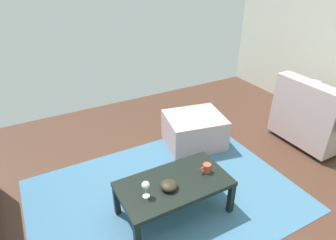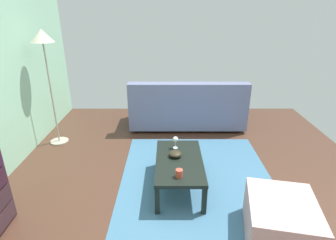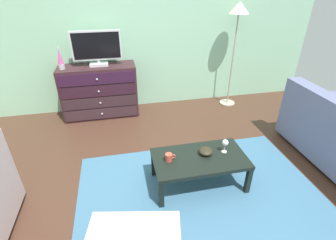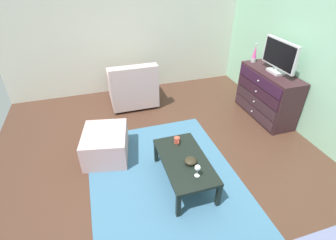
% 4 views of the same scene
% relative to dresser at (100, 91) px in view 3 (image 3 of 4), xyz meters
% --- Properties ---
extents(ground_plane, '(5.97, 5.04, 0.05)m').
position_rel_dresser_xyz_m(ground_plane, '(0.85, -1.97, -0.45)').
color(ground_plane, '#472C20').
extents(wall_accent_rear, '(5.97, 0.12, 2.62)m').
position_rel_dresser_xyz_m(wall_accent_rear, '(0.85, 0.31, 0.88)').
color(wall_accent_rear, '#95CBA7').
rests_on(wall_accent_rear, ground_plane).
extents(area_rug, '(2.60, 1.90, 0.01)m').
position_rel_dresser_xyz_m(area_rug, '(1.05, -2.17, -0.42)').
color(area_rug, '#3B6786').
rests_on(area_rug, ground_plane).
extents(dresser, '(1.19, 0.49, 0.85)m').
position_rel_dresser_xyz_m(dresser, '(0.00, 0.00, 0.00)').
color(dresser, '#361D22').
rests_on(dresser, ground_plane).
extents(tv, '(0.74, 0.18, 0.53)m').
position_rel_dresser_xyz_m(tv, '(0.05, 0.02, 0.70)').
color(tv, silver).
rests_on(tv, dresser).
extents(lava_lamp, '(0.09, 0.09, 0.33)m').
position_rel_dresser_xyz_m(lava_lamp, '(-0.50, -0.04, 0.57)').
color(lava_lamp, '#B7B7BC').
rests_on(lava_lamp, dresser).
extents(coffee_table, '(1.01, 0.55, 0.37)m').
position_rel_dresser_xyz_m(coffee_table, '(1.08, -1.94, -0.10)').
color(coffee_table, black).
rests_on(coffee_table, ground_plane).
extents(wine_glass, '(0.07, 0.07, 0.16)m').
position_rel_dresser_xyz_m(wine_glass, '(1.38, -1.90, 0.06)').
color(wine_glass, silver).
rests_on(wine_glass, coffee_table).
extents(mug, '(0.11, 0.08, 0.08)m').
position_rel_dresser_xyz_m(mug, '(0.75, -1.92, -0.02)').
color(mug, '#B84634').
rests_on(mug, coffee_table).
extents(bowl_decorative, '(0.15, 0.15, 0.07)m').
position_rel_dresser_xyz_m(bowl_decorative, '(1.16, -1.89, -0.02)').
color(bowl_decorative, '#2B2518').
rests_on(bowl_decorative, coffee_table).
extents(standing_lamp, '(0.32, 0.32, 1.74)m').
position_rel_dresser_xyz_m(standing_lamp, '(2.27, -0.05, 1.07)').
color(standing_lamp, '#A59E8C').
rests_on(standing_lamp, ground_plane).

